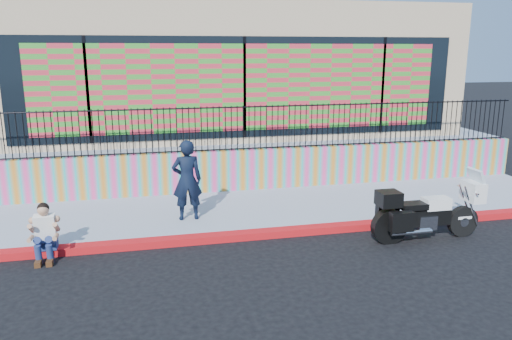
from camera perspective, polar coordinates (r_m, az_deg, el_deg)
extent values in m
plane|color=black|center=(10.82, 3.18, -7.47)|extent=(90.00, 90.00, 0.00)
cube|color=red|center=(10.80, 3.19, -7.10)|extent=(16.00, 0.30, 0.15)
cube|color=#8D97A9|center=(12.30, 1.07, -4.46)|extent=(16.00, 3.00, 0.15)
cube|color=#F7418C|center=(13.63, -0.54, 0.07)|extent=(16.00, 0.20, 1.10)
cube|color=#8D97A9|center=(18.56, -3.91, 3.43)|extent=(16.00, 10.00, 1.25)
cube|color=tan|center=(18.09, -3.94, 11.53)|extent=(14.00, 8.00, 4.00)
cube|color=black|center=(14.16, -1.33, 9.38)|extent=(12.60, 0.04, 2.80)
cube|color=#D42F3F|center=(14.13, -1.30, 9.37)|extent=(11.48, 0.02, 2.40)
cylinder|color=black|center=(11.53, 22.53, -5.44)|extent=(0.66, 0.14, 0.66)
cylinder|color=black|center=(10.66, 14.96, -6.36)|extent=(0.66, 0.14, 0.66)
cube|color=black|center=(11.02, 18.97, -5.06)|extent=(0.95, 0.28, 0.34)
cube|color=silver|center=(11.03, 18.70, -5.58)|extent=(0.40, 0.34, 0.30)
cube|color=white|center=(11.03, 19.88, -3.58)|extent=(0.55, 0.32, 0.24)
cube|color=black|center=(10.77, 17.48, -3.92)|extent=(0.55, 0.34, 0.12)
cube|color=white|center=(11.46, 23.56, -2.25)|extent=(0.30, 0.52, 0.42)
cube|color=silver|center=(11.40, 23.87, -0.68)|extent=(0.18, 0.46, 0.34)
cube|color=black|center=(10.45, 14.93, -3.18)|extent=(0.44, 0.42, 0.30)
cube|color=black|center=(10.39, 16.30, -5.69)|extent=(0.48, 0.18, 0.40)
cube|color=black|center=(10.89, 14.77, -4.71)|extent=(0.48, 0.18, 0.40)
cube|color=white|center=(11.50, 22.57, -4.96)|extent=(0.32, 0.16, 0.06)
imported|color=black|center=(11.21, -7.89, -1.15)|extent=(0.67, 0.45, 1.82)
cube|color=navy|center=(10.51, -22.73, -7.82)|extent=(0.36, 0.28, 0.18)
cube|color=white|center=(10.35, -22.94, -6.09)|extent=(0.38, 0.27, 0.54)
sphere|color=tan|center=(10.21, -23.16, -4.25)|extent=(0.21, 0.21, 0.21)
cube|color=#472814|center=(10.19, -23.60, -9.71)|extent=(0.11, 0.26, 0.10)
cube|color=#472814|center=(10.16, -22.47, -9.69)|extent=(0.11, 0.26, 0.10)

